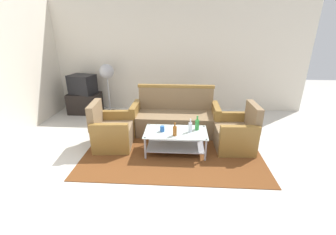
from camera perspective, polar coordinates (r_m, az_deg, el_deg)
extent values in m
plane|color=beige|center=(3.68, 1.55, -13.61)|extent=(14.00, 14.00, 0.00)
cube|color=silver|center=(6.11, 2.77, 14.89)|extent=(6.52, 0.12, 2.80)
cube|color=brown|center=(4.36, 1.26, -7.43)|extent=(3.13, 2.24, 0.01)
cube|color=#7F6647|center=(4.86, 1.77, -1.37)|extent=(1.60, 0.70, 0.42)
cube|color=#7F6647|center=(5.01, 1.96, 4.81)|extent=(1.60, 0.14, 0.48)
cube|color=olive|center=(4.87, 11.70, -0.51)|extent=(0.12, 0.70, 0.62)
cube|color=olive|center=(4.92, -8.04, -0.04)|extent=(0.12, 0.70, 0.62)
cube|color=olive|center=(4.94, 2.00, 7.81)|extent=(1.64, 0.10, 0.06)
cube|color=#7F6647|center=(4.46, -13.26, -4.39)|extent=(0.70, 0.65, 0.40)
cube|color=#7F6647|center=(4.37, -17.71, 0.67)|extent=(0.17, 0.61, 0.45)
cube|color=olive|center=(4.71, -12.56, -1.64)|extent=(0.67, 0.15, 0.58)
cube|color=olive|center=(4.13, -14.27, -5.29)|extent=(0.67, 0.15, 0.58)
cube|color=#7F6647|center=(4.43, 15.96, -4.83)|extent=(0.68, 0.63, 0.40)
cube|color=#7F6647|center=(4.36, 20.47, 0.25)|extent=(0.15, 0.60, 0.45)
cube|color=olive|center=(4.11, 17.18, -5.76)|extent=(0.66, 0.13, 0.58)
cube|color=olive|center=(4.68, 15.12, -2.04)|extent=(0.66, 0.13, 0.58)
cube|color=silver|center=(4.03, 1.95, -3.63)|extent=(1.10, 0.60, 0.02)
cube|color=#9E9EA5|center=(4.16, 1.90, -7.02)|extent=(1.00, 0.52, 0.02)
cylinder|color=#9E9EA5|center=(4.39, -4.66, -4.25)|extent=(0.04, 0.04, 0.40)
cylinder|color=#9E9EA5|center=(4.37, 8.74, -4.58)|extent=(0.04, 0.04, 0.40)
cylinder|color=#9E9EA5|center=(3.94, -5.71, -7.57)|extent=(0.04, 0.04, 0.40)
cylinder|color=#9E9EA5|center=(3.91, 9.36, -7.96)|extent=(0.04, 0.04, 0.40)
cylinder|color=brown|center=(3.85, 1.70, -3.41)|extent=(0.07, 0.07, 0.16)
cylinder|color=brown|center=(3.81, 1.72, -1.81)|extent=(0.03, 0.03, 0.07)
cylinder|color=silver|center=(4.00, 5.56, -2.46)|extent=(0.07, 0.07, 0.17)
cylinder|color=silver|center=(3.95, 5.63, -0.86)|extent=(0.02, 0.02, 0.07)
cylinder|color=#2D8C38|center=(4.10, 7.26, -1.81)|extent=(0.07, 0.07, 0.18)
cylinder|color=#2D8C38|center=(4.05, 7.35, -0.11)|extent=(0.03, 0.03, 0.08)
cylinder|color=#2659A5|center=(4.02, -1.45, -2.82)|extent=(0.08, 0.08, 0.10)
cube|color=black|center=(6.38, -19.95, 3.39)|extent=(0.80, 0.50, 0.52)
cube|color=black|center=(6.25, -20.54, 7.74)|extent=(0.70, 0.58, 0.48)
cube|color=black|center=(6.42, -19.30, 8.24)|extent=(0.49, 0.14, 0.36)
cylinder|color=#2D2D33|center=(6.28, -14.12, 1.40)|extent=(0.32, 0.32, 0.03)
cylinder|color=#B2B2B7|center=(6.13, -14.53, 5.70)|extent=(0.03, 0.03, 0.95)
sphere|color=#B2B2B7|center=(6.00, -15.06, 11.05)|extent=(0.36, 0.36, 0.36)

